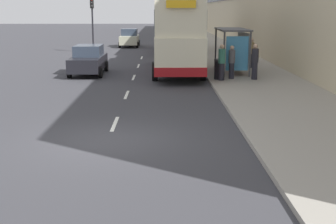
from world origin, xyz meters
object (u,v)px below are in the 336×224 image
object	(u,v)px
traffic_light_far_kerb	(92,15)
pedestrian_at_shelter	(232,62)
pedestrian_3	(251,53)
litter_bin	(219,69)
double_decker_bus_ahead	(172,26)
double_decker_bus_near	(177,34)
car_0	(129,38)
bus_shelter	(236,42)
pedestrian_1	(222,62)
pedestrian_2	(255,61)
car_1	(88,60)

from	to	relation	value
traffic_light_far_kerb	pedestrian_at_shelter	bearing A→B (deg)	-60.18
pedestrian_3	litter_bin	size ratio (longest dim) A/B	1.76
double_decker_bus_ahead	traffic_light_far_kerb	distance (m)	6.98
double_decker_bus_near	litter_bin	bearing A→B (deg)	-62.76
car_0	bus_shelter	bearing A→B (deg)	109.70
car_0	pedestrian_at_shelter	xyz separation A→B (m)	(6.89, -23.16, 0.14)
double_decker_bus_near	pedestrian_3	bearing A→B (deg)	8.77
pedestrian_1	litter_bin	bearing A→B (deg)	101.79
car_0	pedestrian_2	bearing A→B (deg)	108.94
double_decker_bus_near	litter_bin	xyz separation A→B (m)	(2.08, -4.03, -1.62)
bus_shelter	pedestrian_at_shelter	world-z (taller)	bus_shelter
car_0	pedestrian_at_shelter	world-z (taller)	pedestrian_at_shelter
pedestrian_2	traffic_light_far_kerb	world-z (taller)	traffic_light_far_kerb
pedestrian_at_shelter	car_0	bearing A→B (deg)	106.56
bus_shelter	car_0	world-z (taller)	bus_shelter
pedestrian_1	pedestrian_2	world-z (taller)	pedestrian_1
bus_shelter	pedestrian_2	xyz separation A→B (m)	(0.60, -2.64, -0.80)
car_0	pedestrian_1	xyz separation A→B (m)	(6.30, -23.68, 0.19)
car_0	pedestrian_3	bearing A→B (deg)	115.23
car_1	pedestrian_1	distance (m)	8.06
double_decker_bus_near	traffic_light_far_kerb	xyz separation A→B (m)	(-6.88, 12.91, 0.93)
traffic_light_far_kerb	double_decker_bus_ahead	bearing A→B (deg)	3.15
double_decker_bus_near	pedestrian_3	world-z (taller)	double_decker_bus_near
pedestrian_at_shelter	pedestrian_1	size ratio (longest dim) A/B	0.94
car_1	pedestrian_at_shelter	size ratio (longest dim) A/B	2.61
pedestrian_at_shelter	pedestrian_3	bearing A→B (deg)	67.77
pedestrian_1	litter_bin	xyz separation A→B (m)	(-0.07, 0.36, -0.41)
double_decker_bus_near	traffic_light_far_kerb	world-z (taller)	traffic_light_far_kerb
litter_bin	pedestrian_2	bearing A→B (deg)	-3.41
pedestrian_3	litter_bin	bearing A→B (deg)	-118.11
double_decker_bus_ahead	pedestrian_3	xyz separation A→B (m)	(4.58, -12.58, -1.20)
car_1	pedestrian_at_shelter	bearing A→B (deg)	160.17
bus_shelter	double_decker_bus_ahead	distance (m)	15.15
double_decker_bus_near	pedestrian_3	size ratio (longest dim) A/B	6.22
pedestrian_at_shelter	litter_bin	bearing A→B (deg)	-165.85
double_decker_bus_near	pedestrian_2	size ratio (longest dim) A/B	6.27
car_0	litter_bin	xyz separation A→B (m)	(6.22, -23.33, -0.21)
bus_shelter	car_1	xyz separation A→B (m)	(-8.46, 0.48, -1.04)
bus_shelter	car_1	size ratio (longest dim) A/B	0.93
bus_shelter	double_decker_bus_near	xyz separation A→B (m)	(-3.30, 1.50, 0.41)
double_decker_bus_near	car_0	bearing A→B (deg)	102.13
car_1	pedestrian_3	bearing A→B (deg)	-169.99
pedestrian_at_shelter	litter_bin	xyz separation A→B (m)	(-0.66, -0.17, -0.35)
car_0	pedestrian_1	distance (m)	24.51
pedestrian_2	litter_bin	size ratio (longest dim) A/B	1.74
pedestrian_at_shelter	pedestrian_1	world-z (taller)	pedestrian_1
car_1	pedestrian_2	size ratio (longest dim) A/B	2.47
double_decker_bus_near	pedestrian_2	xyz separation A→B (m)	(3.89, -4.14, -1.21)
bus_shelter	pedestrian_3	xyz separation A→B (m)	(1.31, 2.21, -0.79)
double_decker_bus_near	car_1	xyz separation A→B (m)	(-5.16, -1.01, -1.45)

